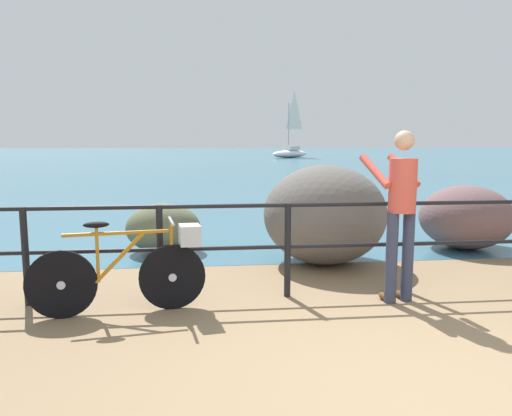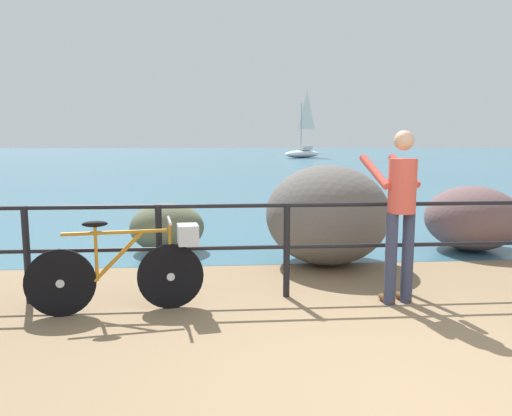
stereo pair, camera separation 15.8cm
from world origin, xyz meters
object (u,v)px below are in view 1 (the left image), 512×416
object	(u,v)px
bicycle	(134,266)
breakwater_boulder_left	(163,228)
breakwater_boulder_main	(325,214)
person_at_railing	(400,208)
breakwater_boulder_right	(466,217)
sailboat	(290,150)

from	to	relation	value
bicycle	breakwater_boulder_left	distance (m)	2.63
bicycle	breakwater_boulder_main	xyz separation A→B (m)	(2.33, 1.72, 0.21)
bicycle	person_at_railing	size ratio (longest dim) A/B	0.95
breakwater_boulder_right	breakwater_boulder_main	bearing A→B (deg)	-164.49
person_at_railing	breakwater_boulder_main	distance (m)	1.74
breakwater_boulder_left	breakwater_boulder_right	bearing A→B (deg)	-2.90
person_at_railing	breakwater_boulder_main	world-z (taller)	person_at_railing
breakwater_boulder_right	sailboat	xyz separation A→B (m)	(3.92, 37.55, 0.22)
breakwater_boulder_left	sailboat	distance (m)	38.29
bicycle	breakwater_boulder_left	size ratio (longest dim) A/B	1.51
person_at_railing	breakwater_boulder_main	size ratio (longest dim) A/B	1.07
bicycle	breakwater_boulder_main	bearing A→B (deg)	27.94
person_at_railing	sailboat	bearing A→B (deg)	-22.47
bicycle	breakwater_boulder_right	xyz separation A→B (m)	(4.74, 2.39, 0.03)
breakwater_boulder_right	sailboat	size ratio (longest dim) A/B	0.23
person_at_railing	sailboat	world-z (taller)	sailboat
person_at_railing	breakwater_boulder_main	xyz separation A→B (m)	(-0.37, 1.67, -0.32)
sailboat	person_at_railing	bearing A→B (deg)	43.71
sailboat	breakwater_boulder_left	bearing A→B (deg)	39.26
sailboat	breakwater_boulder_main	bearing A→B (deg)	42.80
breakwater_boulder_right	sailboat	bearing A→B (deg)	84.04
breakwater_boulder_main	bicycle	bearing A→B (deg)	-143.57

